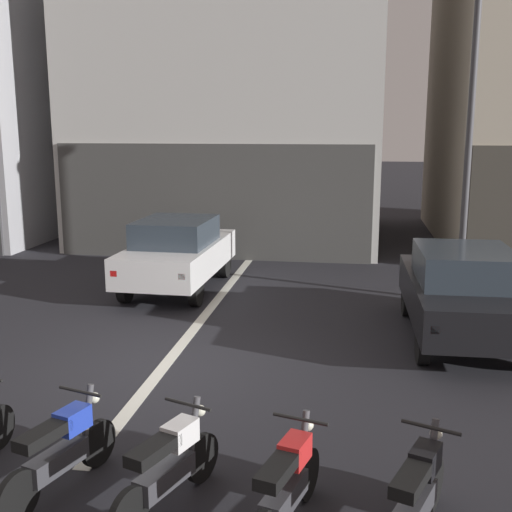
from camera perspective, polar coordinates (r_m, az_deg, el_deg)
The scene contains 10 objects.
ground_plane at distance 10.00m, azimuth -8.43°, elevation -9.99°, with size 120.00×120.00×0.00m, color #232328.
lane_centre_line at distance 15.57m, azimuth -1.91°, elevation -1.96°, with size 0.20×18.00×0.01m, color silver.
building_mid_block at distance 21.70m, azimuth -1.59°, elevation 15.86°, with size 9.20×8.62×10.54m.
car_white_crossing_near at distance 14.39m, azimuth -7.09°, elevation 0.42°, with size 1.87×4.15×1.64m.
car_black_parked_kerbside at distance 11.45m, azimuth 18.13°, elevation -3.00°, with size 1.82×4.13×1.64m.
street_lamp at distance 13.67m, azimuth 18.87°, elevation 12.28°, with size 0.36×0.36×6.47m.
motorcycle_blue_row_left_mid at distance 6.96m, azimuth -17.24°, elevation -16.38°, with size 0.65×1.62×0.98m.
motorcycle_white_row_centre at distance 6.47m, azimuth -7.89°, elevation -18.21°, with size 0.72×1.59×0.98m.
motorcycle_red_row_right_mid at distance 6.13m, azimuth 2.81°, elevation -19.94°, with size 0.62×1.63×0.98m.
motorcycle_black_row_rightmost at distance 6.16m, azimuth 14.41°, elevation -20.13°, with size 0.73×1.58×0.98m.
Camera 1 is at (2.84, -8.86, 3.67)m, focal length 44.21 mm.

